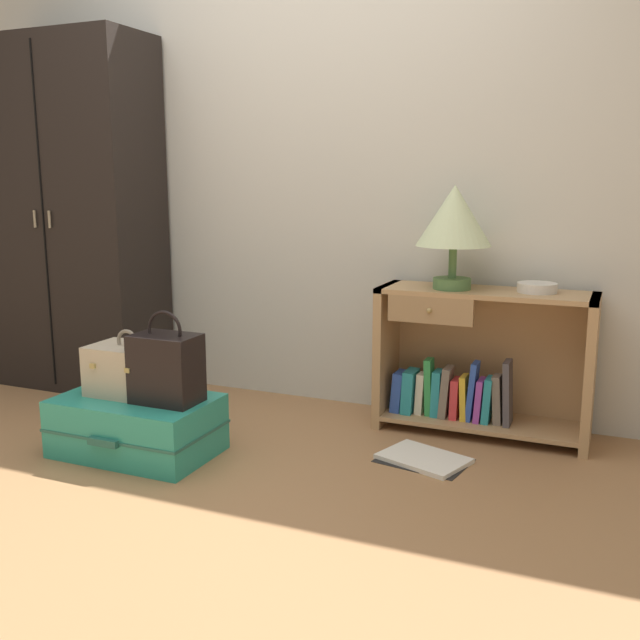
# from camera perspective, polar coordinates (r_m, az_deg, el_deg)

# --- Properties ---
(ground_plane) EXTENTS (9.00, 9.00, 0.00)m
(ground_plane) POSITION_cam_1_polar(r_m,az_deg,el_deg) (2.72, -13.35, -14.44)
(ground_plane) COLOR #9E7047
(back_wall) EXTENTS (6.40, 0.10, 2.60)m
(back_wall) POSITION_cam_1_polar(r_m,az_deg,el_deg) (3.77, -0.33, 13.27)
(back_wall) COLOR beige
(back_wall) RESTS_ON ground_plane
(wardrobe) EXTENTS (0.95, 0.47, 1.90)m
(wardrobe) POSITION_cam_1_polar(r_m,az_deg,el_deg) (4.25, -18.95, 7.74)
(wardrobe) COLOR black
(wardrobe) RESTS_ON ground_plane
(bookshelf) EXTENTS (0.96, 0.33, 0.67)m
(bookshelf) POSITION_cam_1_polar(r_m,az_deg,el_deg) (3.39, 12.23, -3.48)
(bookshelf) COLOR tan
(bookshelf) RESTS_ON ground_plane
(table_lamp) EXTENTS (0.34, 0.34, 0.46)m
(table_lamp) POSITION_cam_1_polar(r_m,az_deg,el_deg) (3.27, 10.59, 7.89)
(table_lamp) COLOR #4C7542
(table_lamp) RESTS_ON bookshelf
(bowl) EXTENTS (0.17, 0.17, 0.04)m
(bowl) POSITION_cam_1_polar(r_m,az_deg,el_deg) (3.30, 16.84, 2.47)
(bowl) COLOR silver
(bowl) RESTS_ON bookshelf
(suitcase_large) EXTENTS (0.67, 0.44, 0.25)m
(suitcase_large) POSITION_cam_1_polar(r_m,az_deg,el_deg) (3.20, -14.31, -8.10)
(suitcase_large) COLOR teal
(suitcase_large) RESTS_ON ground_plane
(train_case) EXTENTS (0.32, 0.24, 0.29)m
(train_case) POSITION_cam_1_polar(r_m,az_deg,el_deg) (3.20, -14.93, -3.81)
(train_case) COLOR #B7A88E
(train_case) RESTS_ON suitcase_large
(handbag) EXTENTS (0.27, 0.18, 0.39)m
(handbag) POSITION_cam_1_polar(r_m,az_deg,el_deg) (3.04, -12.10, -3.71)
(handbag) COLOR black
(handbag) RESTS_ON suitcase_large
(bottle) EXTENTS (0.08, 0.08, 0.18)m
(bottle) POSITION_cam_1_polar(r_m,az_deg,el_deg) (3.58, -19.38, -7.03)
(bottle) COLOR white
(bottle) RESTS_ON ground_plane
(open_book_on_floor) EXTENTS (0.40, 0.34, 0.02)m
(open_book_on_floor) POSITION_cam_1_polar(r_m,az_deg,el_deg) (3.09, 8.23, -10.85)
(open_book_on_floor) COLOR white
(open_book_on_floor) RESTS_ON ground_plane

